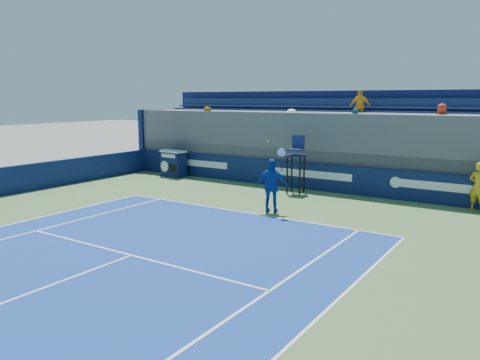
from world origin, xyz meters
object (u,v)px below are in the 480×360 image
Objects in this scene: tennis_player at (272,186)px; ball_person at (478,187)px; match_clock at (174,162)px; umpire_chair at (296,158)px.

ball_person is at bearing 34.85° from tennis_player.
ball_person is 14.18m from match_clock.
umpire_chair is 0.96× the size of tennis_player.
ball_person is at bearing 5.11° from umpire_chair.
umpire_chair is at bearing 19.32° from ball_person.
umpire_chair is at bearing -2.97° from match_clock.
ball_person is 7.39m from tennis_player.
tennis_player is at bearing -76.42° from umpire_chair.
match_clock is at bearing 177.03° from umpire_chair.
ball_person is 1.28× the size of match_clock.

